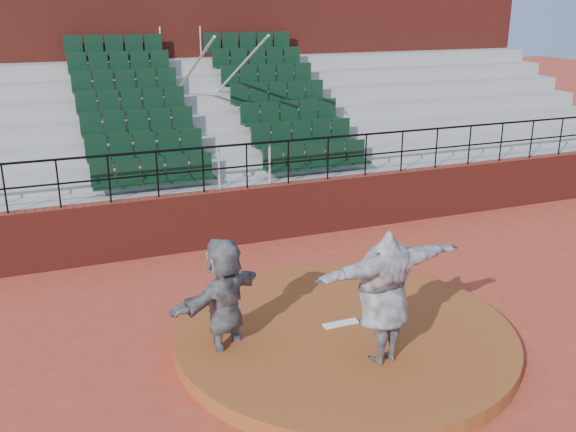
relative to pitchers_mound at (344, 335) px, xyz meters
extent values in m
plane|color=#B03D27|center=(0.00, 0.00, -0.12)|extent=(90.00, 90.00, 0.00)
cylinder|color=brown|center=(0.00, 0.00, 0.00)|extent=(5.50, 5.50, 0.25)
cube|color=white|center=(0.00, 0.15, 0.14)|extent=(0.60, 0.15, 0.03)
cube|color=maroon|center=(0.00, 5.00, 0.53)|extent=(24.00, 0.30, 1.30)
cylinder|color=black|center=(0.00, 5.00, 2.17)|extent=(24.00, 0.05, 0.05)
cylinder|color=black|center=(0.00, 5.00, 1.68)|extent=(24.00, 0.04, 0.04)
cylinder|color=black|center=(-5.00, 5.00, 1.67)|extent=(0.04, 0.04, 1.00)
cylinder|color=black|center=(-4.00, 5.00, 1.67)|extent=(0.04, 0.04, 1.00)
cylinder|color=black|center=(-3.00, 5.00, 1.67)|extent=(0.04, 0.04, 1.00)
cylinder|color=black|center=(-2.00, 5.00, 1.67)|extent=(0.04, 0.04, 1.00)
cylinder|color=black|center=(-1.00, 5.00, 1.67)|extent=(0.04, 0.04, 1.00)
cylinder|color=black|center=(0.00, 5.00, 1.67)|extent=(0.04, 0.04, 1.00)
cylinder|color=black|center=(1.00, 5.00, 1.67)|extent=(0.04, 0.04, 1.00)
cylinder|color=black|center=(2.00, 5.00, 1.67)|extent=(0.04, 0.04, 1.00)
cylinder|color=black|center=(3.00, 5.00, 1.67)|extent=(0.04, 0.04, 1.00)
cylinder|color=black|center=(4.00, 5.00, 1.67)|extent=(0.04, 0.04, 1.00)
cylinder|color=black|center=(5.00, 5.00, 1.67)|extent=(0.04, 0.04, 1.00)
cylinder|color=black|center=(6.00, 5.00, 1.67)|extent=(0.04, 0.04, 1.00)
cylinder|color=black|center=(7.00, 5.00, 1.67)|extent=(0.04, 0.04, 1.00)
cylinder|color=black|center=(8.00, 5.00, 1.67)|extent=(0.04, 0.04, 1.00)
cylinder|color=black|center=(9.00, 5.00, 1.67)|extent=(0.04, 0.04, 1.00)
cube|color=#9B9B95|center=(0.00, 5.58, 0.53)|extent=(24.00, 0.85, 1.30)
cube|color=black|center=(-1.98, 5.59, 1.54)|extent=(2.75, 0.48, 0.72)
cube|color=black|center=(1.98, 5.59, 1.54)|extent=(2.75, 0.48, 0.72)
cube|color=#9B9B95|center=(0.00, 6.43, 0.73)|extent=(24.00, 0.85, 1.70)
cube|color=black|center=(-1.98, 6.44, 1.94)|extent=(2.75, 0.48, 0.72)
cube|color=black|center=(1.98, 6.44, 1.94)|extent=(2.75, 0.48, 0.72)
cube|color=#9B9B95|center=(0.00, 7.28, 0.93)|extent=(24.00, 0.85, 2.10)
cube|color=black|center=(-1.98, 7.29, 2.33)|extent=(2.75, 0.48, 0.72)
cube|color=black|center=(1.98, 7.29, 2.33)|extent=(2.75, 0.48, 0.72)
cube|color=#9B9B95|center=(0.00, 8.12, 1.12)|extent=(24.00, 0.85, 2.50)
cube|color=black|center=(-1.98, 8.13, 2.73)|extent=(2.75, 0.48, 0.72)
cube|color=black|center=(1.98, 8.13, 2.73)|extent=(2.75, 0.48, 0.72)
cube|color=#9B9B95|center=(0.00, 8.97, 1.33)|extent=(24.00, 0.85, 2.90)
cube|color=black|center=(-1.98, 8.98, 3.14)|extent=(2.75, 0.48, 0.72)
cube|color=black|center=(1.98, 8.98, 3.14)|extent=(2.75, 0.48, 0.72)
cube|color=#9B9B95|center=(0.00, 9.82, 1.52)|extent=(24.00, 0.85, 3.30)
cube|color=black|center=(-1.98, 9.83, 3.53)|extent=(2.75, 0.48, 0.72)
cube|color=black|center=(1.98, 9.83, 3.53)|extent=(2.75, 0.48, 0.72)
cube|color=#9B9B95|center=(0.00, 10.68, 1.73)|extent=(24.00, 0.85, 3.70)
cube|color=black|center=(-1.98, 10.69, 3.94)|extent=(2.75, 0.48, 0.72)
cube|color=black|center=(1.98, 10.69, 3.94)|extent=(2.75, 0.48, 0.72)
cylinder|color=silver|center=(-0.60, 8.12, 3.28)|extent=(0.06, 5.97, 2.46)
cylinder|color=silver|center=(0.60, 8.12, 3.28)|extent=(0.06, 5.97, 2.46)
cube|color=maroon|center=(0.00, 12.60, 3.43)|extent=(24.00, 3.00, 7.10)
imported|color=black|center=(0.08, -1.04, 1.14)|extent=(2.57, 1.08, 2.03)
imported|color=black|center=(-1.94, 0.24, 0.87)|extent=(1.88, 1.48, 2.00)
camera|label=1|loc=(-4.28, -8.30, 5.16)|focal=40.00mm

